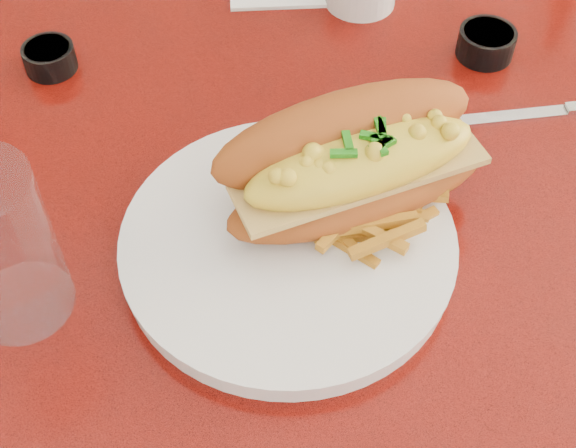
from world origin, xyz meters
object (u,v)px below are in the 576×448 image
object	(u,v)px
knife	(557,110)
sauce_cup_right	(486,42)
sauce_cup_left	(49,57)
dinner_plate	(288,245)
booth_bench_far	(237,27)
mac_hoagie	(354,161)
diner_table	(419,208)
fork	(349,189)

from	to	relation	value
knife	sauce_cup_right	bearing A→B (deg)	115.28
knife	sauce_cup_left	bearing A→B (deg)	164.29
dinner_plate	sauce_cup_right	world-z (taller)	sauce_cup_right
dinner_plate	sauce_cup_left	distance (m)	0.35
booth_bench_far	dinner_plate	xyz separation A→B (m)	(-0.21, -0.94, 0.49)
dinner_plate	knife	bearing A→B (deg)	14.60
booth_bench_far	mac_hoagie	distance (m)	1.07
sauce_cup_left	knife	world-z (taller)	sauce_cup_left
diner_table	booth_bench_far	distance (m)	0.87
mac_hoagie	sauce_cup_left	bearing A→B (deg)	124.59
booth_bench_far	knife	bearing A→B (deg)	-82.91
fork	knife	bearing A→B (deg)	-78.62
booth_bench_far	dinner_plate	world-z (taller)	booth_bench_far
diner_table	mac_hoagie	distance (m)	0.28
diner_table	booth_bench_far	bearing A→B (deg)	90.00
dinner_plate	sauce_cup_right	bearing A→B (deg)	33.15
diner_table	dinner_plate	size ratio (longest dim) A/B	3.26
fork	sauce_cup_right	world-z (taller)	sauce_cup_right
booth_bench_far	sauce_cup_right	world-z (taller)	booth_bench_far
booth_bench_far	dinner_plate	size ratio (longest dim) A/B	3.18
booth_bench_far	dinner_plate	bearing A→B (deg)	-102.35
diner_table	mac_hoagie	xyz separation A→B (m)	(-0.14, -0.10, 0.23)
sauce_cup_left	sauce_cup_right	distance (m)	0.46
diner_table	sauce_cup_right	size ratio (longest dim) A/B	17.82
diner_table	sauce_cup_right	xyz separation A→B (m)	(0.08, 0.06, 0.18)
mac_hoagie	sauce_cup_left	distance (m)	0.37
mac_hoagie	diner_table	bearing A→B (deg)	32.51
diner_table	mac_hoagie	world-z (taller)	mac_hoagie
mac_hoagie	fork	bearing A→B (deg)	79.49
booth_bench_far	sauce_cup_right	bearing A→B (deg)	-84.01
dinner_plate	sauce_cup_right	size ratio (longest dim) A/B	5.47
mac_hoagie	sauce_cup_left	world-z (taller)	mac_hoagie
fork	mac_hoagie	bearing A→B (deg)	173.92
dinner_plate	sauce_cup_right	xyz separation A→B (m)	(0.28, 0.19, 0.01)
knife	fork	bearing A→B (deg)	-158.82
sauce_cup_left	sauce_cup_right	bearing A→B (deg)	-15.94
fork	sauce_cup_left	distance (m)	0.36
booth_bench_far	diner_table	bearing A→B (deg)	-90.00
mac_hoagie	knife	xyz separation A→B (m)	(0.24, 0.05, -0.06)
knife	diner_table	bearing A→B (deg)	166.35
mac_hoagie	fork	xyz separation A→B (m)	(0.00, 0.01, -0.04)
dinner_plate	sauce_cup_left	size ratio (longest dim) A/B	5.57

